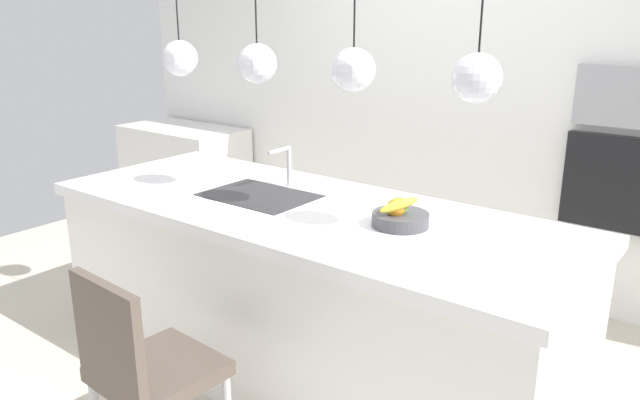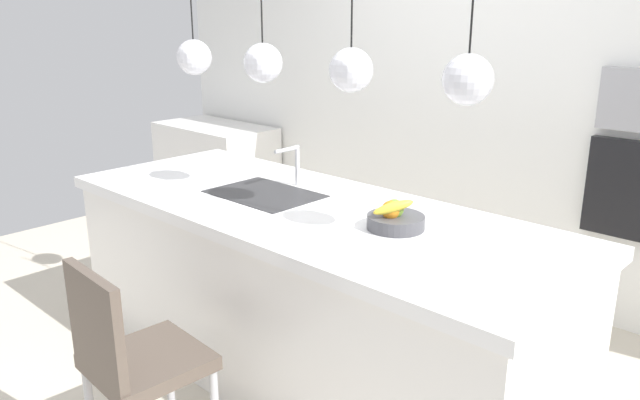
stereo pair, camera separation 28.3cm
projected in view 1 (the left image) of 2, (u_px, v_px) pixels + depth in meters
The scene contains 14 objects.
floor at pixel (305, 370), 3.29m from camera, with size 6.60×6.60×0.00m, color beige.
back_wall at pixel (458, 92), 4.17m from camera, with size 6.00×0.10×2.60m, color white.
kitchen_island at pixel (304, 291), 3.16m from camera, with size 2.72×1.03×0.91m.
sink_basin at pixel (259, 196), 3.20m from camera, with size 0.56×0.40×0.02m, color #2D2D30.
faucet at pixel (286, 161), 3.32m from camera, with size 0.02×0.17×0.22m.
fruit_bowl at pixel (400, 216), 2.73m from camera, with size 0.25×0.26×0.15m.
side_counter at pixel (185, 174), 5.54m from camera, with size 1.10×0.60×0.85m, color white.
microwave at pixel (626, 97), 3.48m from camera, with size 0.54×0.08×0.34m, color #9E9EA3.
oven at pixel (614, 183), 3.63m from camera, with size 0.56×0.08×0.56m, color black.
chair_near at pixel (143, 365), 2.43m from camera, with size 0.46×0.46×0.89m.
pendant_light_left at pixel (180, 58), 3.33m from camera, with size 0.19×0.19×0.79m.
pendant_light_center_left at pixel (257, 63), 3.00m from camera, with size 0.19×0.19×0.79m.
pendant_light_center_right at pixel (354, 69), 2.67m from camera, with size 0.19×0.19×0.79m.
pendant_light_right at pixel (477, 78), 2.34m from camera, with size 0.19×0.19×0.79m.
Camera 1 is at (1.82, -2.24, 1.82)m, focal length 34.93 mm.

